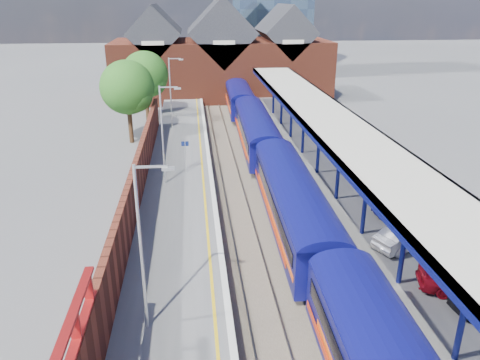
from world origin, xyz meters
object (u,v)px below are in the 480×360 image
Objects in this scene: lamp_post_d at (172,88)px; parked_car_silver at (406,237)px; lamp_post_b at (144,240)px; parked_car_red at (467,278)px; parked_car_blue at (405,207)px; lamp_post_c at (164,129)px; train at (271,157)px; platform_sign at (185,151)px.

parked_car_silver is at bearing -64.01° from lamp_post_d.
parked_car_red is (14.05, 0.97, -3.27)m from lamp_post_b.
lamp_post_b is 14.46m from parked_car_red.
parked_car_red is 1.10× the size of parked_car_silver.
parked_car_red is (14.05, -31.03, -3.27)m from lamp_post_d.
parked_car_blue is at bearing -47.67° from parked_car_silver.
lamp_post_b reaches higher than parked_car_blue.
lamp_post_c is 1.82× the size of parked_car_silver.
train is at bearing 11.78° from lamp_post_c.
parked_car_red is 1.05× the size of parked_car_blue.
lamp_post_b is 1.00× the size of lamp_post_c.
lamp_post_b is 1.00× the size of lamp_post_d.
lamp_post_d reaches higher than train.
platform_sign reaches higher than parked_car_silver.
lamp_post_c is at bearing 90.00° from lamp_post_b.
lamp_post_d is at bearing 39.31° from parked_car_red.
train is 6.53m from platform_sign.
parked_car_blue is (14.74, -23.08, -3.43)m from lamp_post_d.
lamp_post_d is 34.22m from parked_car_red.
lamp_post_d reaches higher than parked_car_red.
lamp_post_b is at bearing -90.00° from lamp_post_c.
lamp_post_d is 1.66× the size of parked_car_red.
platform_sign is at bearing 176.82° from train.
parked_car_silver is at bearing -47.61° from platform_sign.
train reaches higher than parked_car_silver.
lamp_post_d is at bearing 90.00° from lamp_post_c.
lamp_post_d is 30.06m from parked_car_silver.
lamp_post_c reaches higher than parked_car_blue.
platform_sign is 0.62× the size of parked_car_blue.
lamp_post_c reaches higher than platform_sign.
lamp_post_d is 27.60m from parked_car_blue.
platform_sign is at bearing 51.64° from parked_car_red.
lamp_post_b reaches higher than parked_car_red.
platform_sign is (1.36, -14.00, -2.30)m from lamp_post_d.
lamp_post_d is (-7.86, 14.36, 2.87)m from train.
parked_car_silver is at bearing 154.25° from parked_car_blue.
parked_car_red is 7.98m from parked_car_blue.
parked_car_blue is at bearing -57.43° from lamp_post_d.
platform_sign is (1.36, 2.00, -2.30)m from lamp_post_c.
lamp_post_d reaches higher than parked_car_blue.
platform_sign is (-6.49, 0.36, 0.57)m from train.
train is at bearing -3.18° from platform_sign.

